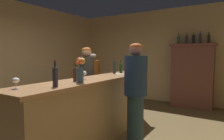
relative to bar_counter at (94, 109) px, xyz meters
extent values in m
plane|color=brown|center=(-0.24, 0.02, -0.54)|extent=(8.87, 8.87, 0.00)
cube|color=tan|center=(-0.24, 3.49, 0.89)|extent=(5.36, 0.12, 2.86)
cube|color=tan|center=(-2.92, 0.02, 0.89)|extent=(0.12, 6.95, 2.86)
cube|color=olive|center=(0.00, 0.00, -0.03)|extent=(0.56, 2.97, 1.02)
cube|color=olive|center=(0.00, 0.00, 0.51)|extent=(0.64, 3.10, 0.05)
cube|color=brown|center=(1.00, 3.18, 0.34)|extent=(1.09, 0.39, 1.76)
cube|color=brown|center=(1.00, 3.18, 1.19)|extent=(1.17, 0.45, 0.06)
cylinder|color=#222335|center=(0.12, -0.94, 0.64)|extent=(0.07, 0.07, 0.21)
sphere|color=#222335|center=(0.12, -0.94, 0.74)|extent=(0.07, 0.07, 0.07)
cylinder|color=#222335|center=(0.12, -0.94, 0.79)|extent=(0.02, 0.02, 0.10)
cylinder|color=#AE1728|center=(0.12, -0.94, 0.85)|extent=(0.03, 0.03, 0.02)
cylinder|color=#432716|center=(-0.02, -0.43, 0.62)|extent=(0.07, 0.07, 0.18)
sphere|color=#432716|center=(-0.02, -0.43, 0.71)|extent=(0.07, 0.07, 0.07)
cylinder|color=#432716|center=(-0.02, -0.43, 0.75)|extent=(0.02, 0.02, 0.08)
cylinder|color=#AC1621|center=(-0.02, -0.43, 0.80)|extent=(0.03, 0.03, 0.02)
cylinder|color=#242D32|center=(-0.16, 0.92, 0.65)|extent=(0.06, 0.06, 0.24)
sphere|color=#242D32|center=(-0.16, 0.92, 0.77)|extent=(0.06, 0.06, 0.06)
cylinder|color=#242D32|center=(-0.16, 0.92, 0.82)|extent=(0.02, 0.02, 0.09)
cylinder|color=red|center=(-0.16, 0.92, 0.87)|extent=(0.03, 0.03, 0.02)
cylinder|color=#253031|center=(0.22, 0.77, 0.62)|extent=(0.07, 0.07, 0.18)
sphere|color=#253031|center=(0.22, 0.77, 0.71)|extent=(0.07, 0.07, 0.07)
cylinder|color=#253031|center=(0.22, 0.77, 0.75)|extent=(0.03, 0.03, 0.07)
cylinder|color=black|center=(0.22, 0.77, 0.79)|extent=(0.03, 0.03, 0.02)
cylinder|color=#123B18|center=(-0.13, 1.14, 0.62)|extent=(0.06, 0.06, 0.18)
sphere|color=#123B18|center=(-0.13, 1.14, 0.71)|extent=(0.06, 0.06, 0.06)
cylinder|color=#123B18|center=(-0.13, 1.14, 0.76)|extent=(0.02, 0.02, 0.09)
cylinder|color=#AC272A|center=(-0.13, 1.14, 0.82)|extent=(0.03, 0.03, 0.02)
cylinder|color=white|center=(-0.03, -0.21, 0.53)|extent=(0.07, 0.07, 0.00)
cylinder|color=white|center=(-0.03, -0.21, 0.56)|extent=(0.01, 0.01, 0.06)
ellipsoid|color=white|center=(-0.03, -0.21, 0.63)|extent=(0.07, 0.07, 0.07)
ellipsoid|color=maroon|center=(-0.03, -0.21, 0.61)|extent=(0.06, 0.06, 0.03)
cylinder|color=white|center=(-0.16, -1.29, 0.53)|extent=(0.07, 0.07, 0.00)
cylinder|color=white|center=(-0.16, -1.29, 0.57)|extent=(0.01, 0.01, 0.07)
ellipsoid|color=white|center=(-0.16, -1.29, 0.63)|extent=(0.08, 0.08, 0.06)
cylinder|color=#354E64|center=(0.16, -0.53, 0.64)|extent=(0.10, 0.10, 0.21)
cylinder|color=#38602D|center=(0.19, -0.53, 0.75)|extent=(0.01, 0.01, 0.18)
sphere|color=orange|center=(0.19, -0.53, 0.84)|extent=(0.09, 0.09, 0.09)
cylinder|color=#38602D|center=(0.16, -0.49, 0.75)|extent=(0.01, 0.01, 0.18)
sphere|color=gold|center=(0.16, -0.49, 0.84)|extent=(0.09, 0.09, 0.09)
cylinder|color=#38602D|center=(0.14, -0.52, 0.75)|extent=(0.01, 0.01, 0.19)
sphere|color=orange|center=(0.14, -0.52, 0.85)|extent=(0.07, 0.07, 0.07)
cylinder|color=#38602D|center=(0.14, -0.55, 0.73)|extent=(0.01, 0.01, 0.16)
sphere|color=orange|center=(0.14, -0.55, 0.81)|extent=(0.05, 0.05, 0.05)
cylinder|color=#38602D|center=(0.18, -0.57, 0.74)|extent=(0.01, 0.01, 0.17)
sphere|color=red|center=(0.18, -0.57, 0.82)|extent=(0.04, 0.04, 0.04)
cylinder|color=white|center=(0.06, 0.77, 0.54)|extent=(0.19, 0.19, 0.01)
cylinder|color=#26522D|center=(0.62, 3.18, 1.33)|extent=(0.07, 0.07, 0.21)
sphere|color=#26522D|center=(0.62, 3.18, 1.43)|extent=(0.07, 0.07, 0.07)
cylinder|color=#26522D|center=(0.62, 3.18, 1.48)|extent=(0.02, 0.02, 0.10)
cylinder|color=red|center=(0.62, 3.18, 1.54)|extent=(0.03, 0.03, 0.02)
cylinder|color=#1D2B3E|center=(0.84, 3.18, 1.34)|extent=(0.06, 0.06, 0.22)
sphere|color=#1D2B3E|center=(0.84, 3.18, 1.45)|extent=(0.06, 0.06, 0.06)
cylinder|color=#1D2B3E|center=(0.84, 3.18, 1.49)|extent=(0.02, 0.02, 0.08)
cylinder|color=red|center=(0.84, 3.18, 1.54)|extent=(0.02, 0.02, 0.02)
cylinder|color=black|center=(1.02, 3.18, 1.33)|extent=(0.07, 0.07, 0.22)
sphere|color=black|center=(1.02, 3.18, 1.44)|extent=(0.07, 0.07, 0.07)
cylinder|color=black|center=(1.02, 3.18, 1.49)|extent=(0.03, 0.03, 0.08)
cylinder|color=gold|center=(1.02, 3.18, 1.54)|extent=(0.03, 0.03, 0.02)
cylinder|color=#262F3C|center=(1.19, 3.18, 1.34)|extent=(0.07, 0.07, 0.23)
sphere|color=#262F3C|center=(1.19, 3.18, 1.46)|extent=(0.07, 0.07, 0.07)
cylinder|color=#262F3C|center=(1.19, 3.18, 1.50)|extent=(0.03, 0.03, 0.09)
cylinder|color=#AE2326|center=(1.19, 3.18, 1.55)|extent=(0.03, 0.03, 0.02)
cylinder|color=black|center=(1.39, 3.18, 1.32)|extent=(0.07, 0.07, 0.20)
sphere|color=black|center=(1.39, 3.18, 1.42)|extent=(0.07, 0.07, 0.07)
cylinder|color=black|center=(1.39, 3.18, 1.46)|extent=(0.03, 0.03, 0.08)
cylinder|color=black|center=(1.39, 3.18, 1.51)|extent=(0.03, 0.03, 0.02)
cylinder|color=#242C44|center=(-0.67, 0.63, -0.13)|extent=(0.22, 0.22, 0.83)
cylinder|color=#32322B|center=(-0.67, 0.63, 0.59)|extent=(0.31, 0.31, 0.60)
sphere|color=tan|center=(-0.67, 0.63, 0.98)|extent=(0.20, 0.20, 0.20)
ellipsoid|color=#A7541C|center=(-0.67, 0.63, 1.03)|extent=(0.19, 0.19, 0.11)
cylinder|color=gray|center=(-1.07, 1.37, -0.16)|extent=(0.25, 0.25, 0.77)
cylinder|color=brown|center=(-1.07, 1.37, 0.50)|extent=(0.34, 0.34, 0.56)
sphere|color=brown|center=(-1.07, 1.37, 0.86)|extent=(0.18, 0.18, 0.18)
ellipsoid|color=#B5A8A2|center=(-1.07, 1.37, 0.90)|extent=(0.17, 0.17, 0.10)
cylinder|color=#223743|center=(0.67, 0.21, -0.13)|extent=(0.26, 0.26, 0.82)
cylinder|color=#1A2D48|center=(0.67, 0.21, 0.60)|extent=(0.37, 0.37, 0.63)
sphere|color=#8C5C4E|center=(0.67, 0.21, 1.00)|extent=(0.20, 0.20, 0.20)
ellipsoid|color=#9E4D1F|center=(0.67, 0.21, 1.05)|extent=(0.19, 0.19, 0.11)
camera|label=1|loc=(1.99, -2.61, 0.92)|focal=31.40mm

